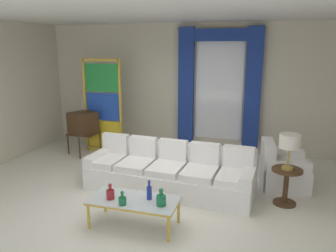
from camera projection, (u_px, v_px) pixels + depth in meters
name	position (u px, v px, depth m)	size (l,w,h in m)	color
ground_plane	(149.00, 199.00, 5.52)	(16.00, 16.00, 0.00)	silver
wall_rear	(191.00, 87.00, 8.01)	(8.00, 0.12, 3.00)	beige
ceiling_slab	(163.00, 13.00, 5.55)	(8.00, 7.60, 0.04)	white
curtained_window	(219.00, 79.00, 7.61)	(2.00, 0.17, 2.70)	white
couch_white_long	(170.00, 172.00, 5.86)	(2.97, 1.11, 0.86)	white
coffee_table	(134.00, 201.00, 4.63)	(1.24, 0.58, 0.41)	silver
bottle_blue_decanter	(149.00, 192.00, 4.59)	(0.07, 0.07, 0.28)	navy
bottle_crystal_tall	(110.00, 194.00, 4.61)	(0.11, 0.11, 0.23)	maroon
bottle_amber_squat	(161.00, 199.00, 4.42)	(0.13, 0.13, 0.24)	#196B3D
bottle_ruby_flask	(122.00, 200.00, 4.44)	(0.10, 0.10, 0.20)	#196B3D
vintage_tv	(83.00, 124.00, 7.68)	(0.72, 0.75, 1.35)	#472D19
armchair_white	(281.00, 170.00, 6.02)	(0.89, 0.88, 0.80)	white
stained_glass_divider	(103.00, 108.00, 7.75)	(0.95, 0.05, 2.20)	gold
peacock_figurine	(117.00, 149.00, 7.45)	(0.44, 0.60, 0.50)	beige
round_side_table	(286.00, 183.00, 5.28)	(0.48, 0.48, 0.59)	#472D19
table_lamp_brass	(290.00, 143.00, 5.12)	(0.32, 0.32, 0.57)	#B29338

